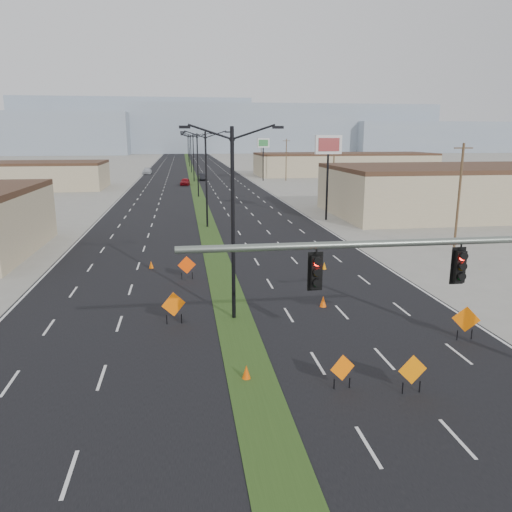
{
  "coord_description": "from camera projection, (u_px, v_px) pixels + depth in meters",
  "views": [
    {
      "loc": [
        -2.49,
        -13.17,
        9.51
      ],
      "look_at": [
        1.32,
        12.82,
        3.2
      ],
      "focal_mm": 35.0,
      "sensor_mm": 36.0,
      "label": 1
    }
  ],
  "objects": [
    {
      "name": "ground",
      "position": [
        274.0,
        456.0,
        15.24
      ],
      "size": [
        600.0,
        600.0,
        0.0
      ],
      "primitive_type": "plane",
      "color": "gray",
      "rests_on": "ground"
    },
    {
      "name": "road_surface",
      "position": [
        194.0,
        180.0,
        111.44
      ],
      "size": [
        25.0,
        400.0,
        0.02
      ],
      "primitive_type": "cube",
      "color": "black",
      "rests_on": "ground"
    },
    {
      "name": "median_strip",
      "position": [
        194.0,
        180.0,
        111.44
      ],
      "size": [
        2.0,
        400.0,
        0.04
      ],
      "primitive_type": "cube",
      "color": "#284217",
      "rests_on": "ground"
    },
    {
      "name": "building_sw_far",
      "position": [
        21.0,
        177.0,
        91.98
      ],
      "size": [
        30.0,
        14.0,
        4.5
      ],
      "primitive_type": "cube",
      "color": "tan",
      "rests_on": "ground"
    },
    {
      "name": "building_se_near",
      "position": [
        476.0,
        192.0,
        62.68
      ],
      "size": [
        36.0,
        18.0,
        5.5
      ],
      "primitive_type": "cube",
      "color": "tan",
      "rests_on": "ground"
    },
    {
      "name": "building_se_far",
      "position": [
        344.0,
        165.0,
        125.84
      ],
      "size": [
        44.0,
        16.0,
        5.0
      ],
      "primitive_type": "cube",
      "color": "tan",
      "rests_on": "ground"
    },
    {
      "name": "mesa_center",
      "position": [
        251.0,
        129.0,
        306.23
      ],
      "size": [
        220.0,
        50.0,
        28.0
      ],
      "primitive_type": "cube",
      "color": "#8897A9",
      "rests_on": "ground"
    },
    {
      "name": "mesa_east",
      "position": [
        470.0,
        137.0,
        317.51
      ],
      "size": [
        160.0,
        50.0,
        18.0
      ],
      "primitive_type": "cube",
      "color": "#8897A9",
      "rests_on": "ground"
    },
    {
      "name": "mesa_backdrop",
      "position": [
        137.0,
        126.0,
        315.13
      ],
      "size": [
        140.0,
        50.0,
        32.0
      ],
      "primitive_type": "cube",
      "color": "#8897A9",
      "rests_on": "ground"
    },
    {
      "name": "signal_mast",
      "position": [
        508.0,
        276.0,
        17.25
      ],
      "size": [
        16.3,
        0.6,
        8.0
      ],
      "color": "slate",
      "rests_on": "ground"
    },
    {
      "name": "streetlight_0",
      "position": [
        233.0,
        218.0,
        25.52
      ],
      "size": [
        5.15,
        0.24,
        10.02
      ],
      "color": "black",
      "rests_on": "ground"
    },
    {
      "name": "streetlight_1",
      "position": [
        206.0,
        176.0,
        52.45
      ],
      "size": [
        5.15,
        0.24,
        10.02
      ],
      "color": "black",
      "rests_on": "ground"
    },
    {
      "name": "streetlight_2",
      "position": [
        198.0,
        163.0,
        79.39
      ],
      "size": [
        5.15,
        0.24,
        10.02
      ],
      "color": "black",
      "rests_on": "ground"
    },
    {
      "name": "streetlight_3",
      "position": [
        193.0,
        156.0,
        106.33
      ],
      "size": [
        5.15,
        0.24,
        10.02
      ],
      "color": "black",
      "rests_on": "ground"
    },
    {
      "name": "streetlight_4",
      "position": [
        191.0,
        152.0,
        133.27
      ],
      "size": [
        5.15,
        0.24,
        10.02
      ],
      "color": "black",
      "rests_on": "ground"
    },
    {
      "name": "streetlight_5",
      "position": [
        189.0,
        149.0,
        160.21
      ],
      "size": [
        5.15,
        0.24,
        10.02
      ],
      "color": "black",
      "rests_on": "ground"
    },
    {
      "name": "streetlight_6",
      "position": [
        188.0,
        148.0,
        187.14
      ],
      "size": [
        5.15,
        0.24,
        10.02
      ],
      "color": "black",
      "rests_on": "ground"
    },
    {
      "name": "utility_pole_0",
      "position": [
        459.0,
        197.0,
        41.02
      ],
      "size": [
        1.6,
        0.2,
        9.0
      ],
      "color": "#4C3823",
      "rests_on": "ground"
    },
    {
      "name": "utility_pole_1",
      "position": [
        334.0,
        170.0,
        74.69
      ],
      "size": [
        1.6,
        0.2,
        9.0
      ],
      "color": "#4C3823",
      "rests_on": "ground"
    },
    {
      "name": "utility_pole_2",
      "position": [
        286.0,
        159.0,
        108.36
      ],
      "size": [
        1.6,
        0.2,
        9.0
      ],
      "color": "#4C3823",
      "rests_on": "ground"
    },
    {
      "name": "utility_pole_3",
      "position": [
        261.0,
        154.0,
        142.03
      ],
      "size": [
        1.6,
        0.2,
        9.0
      ],
      "color": "#4C3823",
      "rests_on": "ground"
    },
    {
      "name": "car_left",
      "position": [
        185.0,
        182.0,
        99.38
      ],
      "size": [
        2.18,
        4.36,
        1.42
      ],
      "primitive_type": "imported",
      "rotation": [
        0.0,
        0.0,
        -0.12
      ],
      "color": "maroon",
      "rests_on": "ground"
    },
    {
      "name": "car_mid",
      "position": [
        203.0,
        177.0,
        110.99
      ],
      "size": [
        1.68,
        4.55,
        1.49
      ],
      "primitive_type": "imported",
      "rotation": [
        0.0,
        0.0,
        0.02
      ],
      "color": "black",
      "rests_on": "ground"
    },
    {
      "name": "car_far",
      "position": [
        147.0,
        171.0,
        129.37
      ],
      "size": [
        2.3,
        5.34,
        1.53
      ],
      "primitive_type": "imported",
      "rotation": [
        0.0,
        0.0,
        -0.03
      ],
      "color": "#B8BCC2",
      "rests_on": "ground"
    },
    {
      "name": "construction_sign_1",
      "position": [
        174.0,
        305.0,
        25.71
      ],
      "size": [
        1.22,
        0.53,
        1.73
      ],
      "rotation": [
        0.0,
        0.0,
        0.39
      ],
      "color": "#EE5F05",
      "rests_on": "ground"
    },
    {
      "name": "construction_sign_2",
      "position": [
        187.0,
        266.0,
        33.84
      ],
      "size": [
        1.22,
        0.18,
        1.62
      ],
      "rotation": [
        0.0,
        0.0,
        0.12
      ],
      "color": "#F64305",
      "rests_on": "ground"
    },
    {
      "name": "construction_sign_3",
      "position": [
        342.0,
        369.0,
        19.1
      ],
      "size": [
        1.04,
        0.3,
        1.41
      ],
      "rotation": [
        0.0,
        0.0,
        0.25
      ],
      "color": "#FF6905",
      "rests_on": "ground"
    },
    {
      "name": "construction_sign_4",
      "position": [
        412.0,
        371.0,
        18.73
      ],
      "size": [
        1.18,
        0.14,
        1.57
      ],
      "rotation": [
        0.0,
        0.0,
        0.09
      ],
      "color": "orange",
      "rests_on": "ground"
    },
    {
      "name": "construction_sign_5",
      "position": [
        466.0,
        320.0,
        23.68
      ],
      "size": [
        1.17,
        0.57,
        1.7
      ],
      "rotation": [
        0.0,
        0.0,
        -0.43
      ],
      "color": "#E96304",
      "rests_on": "ground"
    },
    {
      "name": "cone_0",
      "position": [
        246.0,
        372.0,
        19.97
      ],
      "size": [
        0.47,
        0.47,
        0.61
      ],
      "primitive_type": "cone",
      "rotation": [
        0.0,
        0.0,
        0.35
      ],
      "color": "#D74C04",
      "rests_on": "ground"
    },
    {
      "name": "cone_1",
      "position": [
        323.0,
        302.0,
        28.49
      ],
      "size": [
        0.4,
        0.4,
        0.65
      ],
      "primitive_type": "cone",
      "rotation": [
        0.0,
        0.0,
        -0.03
      ],
      "color": "#F05305",
      "rests_on": "ground"
    },
    {
      "name": "cone_2",
      "position": [
        324.0,
        266.0,
        36.54
      ],
      "size": [
        0.34,
        0.34,
        0.55
      ],
      "primitive_type": "cone",
      "rotation": [
        0.0,
        0.0,
        -0.04
      ],
      "color": "orange",
      "rests_on": "ground"
    },
    {
      "name": "cone_3",
      "position": [
        151.0,
        265.0,
        36.82
      ],
      "size": [
        0.45,
        0.45,
        0.57
      ],
      "primitive_type": "cone",
      "rotation": [
        0.0,
        0.0,
        -0.44
      ],
      "color": "#FF6705",
      "rests_on": "ground"
    },
    {
      "name": "pole_sign_east_near",
      "position": [
        328.0,
        151.0,
        56.51
      ],
      "size": [
        3.17,
        0.67,
        9.66
      ],
      "rotation": [
        0.0,
        0.0,
        0.1
      ],
      "color": "black",
      "rests_on": "ground"
    },
    {
      "name": "pole_sign_east_far",
      "position": [
        263.0,
        146.0,
        108.36
      ],
      "size": [
        2.89,
        1.42,
        9.13
      ],
      "rotation": [
        0.0,
        0.0,
        0.38
      ],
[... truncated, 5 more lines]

